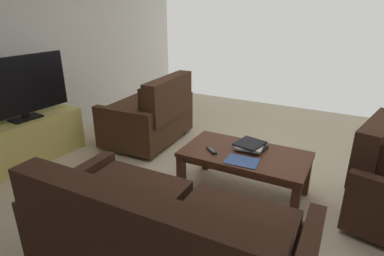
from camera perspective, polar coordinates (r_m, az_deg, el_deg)
ground_plane at (r=3.33m, az=10.05°, el=-10.58°), size 5.72×5.93×0.01m
wall_right at (r=4.57m, az=-26.24°, el=15.13°), size 0.12×5.93×2.81m
sofa_main at (r=2.10m, az=-5.18°, el=-19.55°), size 1.76×0.91×0.87m
loveseat_near at (r=4.22m, az=-7.35°, el=2.33°), size 0.88×1.18×0.90m
coffee_table at (r=3.05m, az=9.44°, el=-5.50°), size 1.16×0.64×0.44m
tv_stand at (r=4.14m, az=-27.01°, el=-1.95°), size 0.48×1.24×0.52m
flat_tv at (r=3.96m, az=-28.53°, el=6.43°), size 0.22×1.11×0.70m
book_stack at (r=3.09m, az=10.45°, el=-3.18°), size 0.30×0.31×0.06m
tv_remote at (r=3.01m, az=3.53°, el=-4.01°), size 0.15×0.14×0.02m
loose_magazine at (r=2.85m, az=8.97°, el=-5.88°), size 0.30×0.23×0.01m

